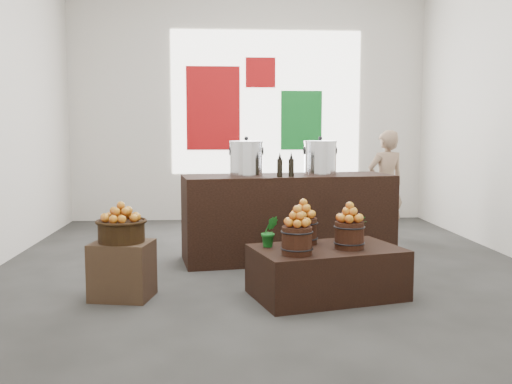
{
  "coord_description": "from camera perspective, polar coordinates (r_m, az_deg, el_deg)",
  "views": [
    {
      "loc": [
        -0.53,
        -6.25,
        1.51
      ],
      "look_at": [
        -0.14,
        -0.4,
        0.89
      ],
      "focal_mm": 40.0,
      "sensor_mm": 36.0,
      "label": 1
    }
  ],
  "objects": [
    {
      "name": "back_opening",
      "position": [
        9.78,
        1.04,
        8.93
      ],
      "size": [
        3.2,
        0.02,
        2.4
      ],
      "primitive_type": "cube",
      "color": "white",
      "rests_on": "back_wall"
    },
    {
      "name": "apples_in_bucket_front_left",
      "position": [
        4.9,
        4.13,
        -2.45
      ],
      "size": [
        0.2,
        0.2,
        0.18
      ],
      "primitive_type": null,
      "color": "maroon",
      "rests_on": "apple_bucket_front_left"
    },
    {
      "name": "herb_garnish_right",
      "position": [
        5.56,
        9.87,
        -3.6
      ],
      "size": [
        0.27,
        0.25,
        0.26
      ],
      "primitive_type": "imported",
      "rotation": [
        0.0,
        0.0,
        -0.24
      ],
      "color": "#16691F",
      "rests_on": "display_table"
    },
    {
      "name": "deco_green_right",
      "position": [
        9.82,
        4.55,
        7.15
      ],
      "size": [
        0.7,
        0.04,
        1.0
      ],
      "primitive_type": "cube",
      "color": "#117325",
      "rests_on": "back_wall"
    },
    {
      "name": "stock_pot_left",
      "position": [
        6.57,
        -0.98,
        3.28
      ],
      "size": [
        0.38,
        0.38,
        0.38
      ],
      "primitive_type": "cylinder",
      "color": "silver",
      "rests_on": "counter"
    },
    {
      "name": "counter",
      "position": [
        6.76,
        3.21,
        -2.54
      ],
      "size": [
        2.54,
        1.13,
        1.0
      ],
      "primitive_type": "cube",
      "rotation": [
        0.0,
        0.0,
        0.15
      ],
      "color": "black",
      "rests_on": "ground"
    },
    {
      "name": "apples_in_basket",
      "position": [
        5.26,
        -13.35,
        -1.93
      ],
      "size": [
        0.32,
        0.32,
        0.17
      ],
      "primitive_type": null,
      "color": "maroon",
      "rests_on": "wicker_basket"
    },
    {
      "name": "stock_pot_center",
      "position": [
        6.8,
        6.42,
        3.34
      ],
      "size": [
        0.38,
        0.38,
        0.38
      ],
      "primitive_type": "cylinder",
      "color": "silver",
      "rests_on": "counter"
    },
    {
      "name": "deco_red_left",
      "position": [
        9.73,
        -4.31,
        8.34
      ],
      "size": [
        0.9,
        0.04,
        1.4
      ],
      "primitive_type": "cube",
      "color": "#B10D10",
      "rests_on": "back_wall"
    },
    {
      "name": "apple_bucket_rear",
      "position": [
        5.41,
        4.74,
        -3.9
      ],
      "size": [
        0.26,
        0.26,
        0.24
      ],
      "primitive_type": "cylinder",
      "color": "#36170E",
      "rests_on": "display_table"
    },
    {
      "name": "herb_garnish_left",
      "position": [
        5.24,
        1.37,
        -3.97
      ],
      "size": [
        0.18,
        0.15,
        0.29
      ],
      "primitive_type": "imported",
      "rotation": [
        0.0,
        0.0,
        0.15
      ],
      "color": "#16691F",
      "rests_on": "display_table"
    },
    {
      "name": "shopper",
      "position": [
        8.26,
        12.84,
        0.74
      ],
      "size": [
        0.64,
        0.5,
        1.53
      ],
      "primitive_type": "imported",
      "rotation": [
        0.0,
        0.0,
        3.41
      ],
      "color": "#907158",
      "rests_on": "ground"
    },
    {
      "name": "crate",
      "position": [
        5.36,
        -13.21,
        -7.62
      ],
      "size": [
        0.59,
        0.52,
        0.52
      ],
      "primitive_type": "cube",
      "rotation": [
        0.0,
        0.0,
        -0.19
      ],
      "color": "#483521",
      "rests_on": "ground"
    },
    {
      "name": "apples_in_bucket_rear",
      "position": [
        5.38,
        4.76,
        -1.69
      ],
      "size": [
        0.2,
        0.2,
        0.18
      ],
      "primitive_type": null,
      "color": "maroon",
      "rests_on": "apple_bucket_rear"
    },
    {
      "name": "oil_cruets",
      "position": [
        6.46,
        3.83,
        2.78
      ],
      "size": [
        0.19,
        0.09,
        0.28
      ],
      "primitive_type": null,
      "rotation": [
        0.0,
        0.0,
        0.15
      ],
      "color": "black",
      "rests_on": "counter"
    },
    {
      "name": "wicker_basket",
      "position": [
        5.29,
        -13.3,
        -3.88
      ],
      "size": [
        0.42,
        0.42,
        0.19
      ],
      "primitive_type": "cylinder",
      "color": "black",
      "rests_on": "crate"
    },
    {
      "name": "back_wall",
      "position": [
        9.77,
        -0.75,
        8.93
      ],
      "size": [
        6.0,
        0.04,
        4.0
      ],
      "primitive_type": "cube",
      "color": "silver",
      "rests_on": "ground"
    },
    {
      "name": "apple_bucket_front_left",
      "position": [
        4.93,
        4.11,
        -4.87
      ],
      "size": [
        0.26,
        0.26,
        0.24
      ],
      "primitive_type": "cylinder",
      "color": "#36170E",
      "rests_on": "display_table"
    },
    {
      "name": "deco_red_upper",
      "position": [
        9.8,
        0.45,
        11.86
      ],
      "size": [
        0.5,
        0.04,
        0.5
      ],
      "primitive_type": "cube",
      "color": "#B10D10",
      "rests_on": "back_wall"
    },
    {
      "name": "apples_in_bucket_front_right",
      "position": [
        5.2,
        9.35,
        -2.01
      ],
      "size": [
        0.2,
        0.2,
        0.18
      ],
      "primitive_type": null,
      "color": "maroon",
      "rests_on": "apple_bucket_front_right"
    },
    {
      "name": "ground",
      "position": [
        6.45,
        0.97,
        -7.49
      ],
      "size": [
        7.0,
        7.0,
        0.0
      ],
      "primitive_type": "plane",
      "color": "#3B3B39",
      "rests_on": "ground"
    },
    {
      "name": "display_table",
      "position": [
        5.32,
        7.07,
        -7.94
      ],
      "size": [
        1.48,
        1.12,
        0.46
      ],
      "primitive_type": "cube",
      "rotation": [
        0.0,
        0.0,
        0.26
      ],
      "color": "black",
      "rests_on": "ground"
    },
    {
      "name": "apple_bucket_front_right",
      "position": [
        5.24,
        9.31,
        -4.29
      ],
      "size": [
        0.26,
        0.26,
        0.24
      ],
      "primitive_type": "cylinder",
      "color": "#36170E",
      "rests_on": "display_table"
    }
  ]
}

